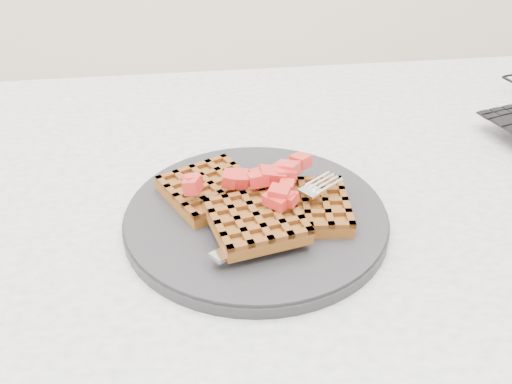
# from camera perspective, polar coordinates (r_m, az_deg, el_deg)

# --- Properties ---
(table) EXTENTS (1.20, 0.80, 0.75)m
(table) POSITION_cam_1_polar(r_m,az_deg,el_deg) (0.72, 7.37, -8.18)
(table) COLOR silver
(table) RESTS_ON ground
(plate) EXTENTS (0.28, 0.28, 0.02)m
(plate) POSITION_cam_1_polar(r_m,az_deg,el_deg) (0.60, 0.00, -2.52)
(plate) COLOR black
(plate) RESTS_ON table
(waffles) EXTENTS (0.20, 0.19, 0.03)m
(waffles) POSITION_cam_1_polar(r_m,az_deg,el_deg) (0.59, 0.06, -1.23)
(waffles) COLOR brown
(waffles) RESTS_ON plate
(strawberry_pile) EXTENTS (0.15, 0.15, 0.02)m
(strawberry_pile) POSITION_cam_1_polar(r_m,az_deg,el_deg) (0.58, 0.00, 1.15)
(strawberry_pile) COLOR #A40200
(strawberry_pile) RESTS_ON waffles
(fork) EXTENTS (0.16, 0.13, 0.02)m
(fork) POSITION_cam_1_polar(r_m,az_deg,el_deg) (0.58, 3.22, -2.72)
(fork) COLOR silver
(fork) RESTS_ON plate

